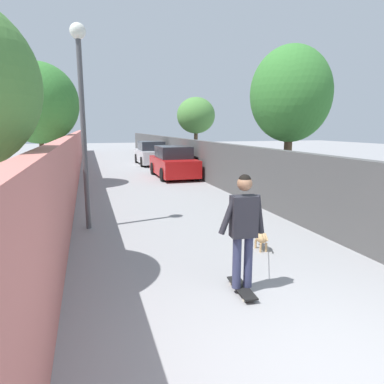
# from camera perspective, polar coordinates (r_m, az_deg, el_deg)

# --- Properties ---
(ground_plane) EXTENTS (80.00, 80.00, 0.00)m
(ground_plane) POSITION_cam_1_polar(r_m,az_deg,el_deg) (16.80, -8.72, 2.09)
(ground_plane) COLOR gray
(wall_left) EXTENTS (48.00, 0.30, 2.15)m
(wall_left) POSITION_cam_1_polar(r_m,az_deg,el_deg) (14.54, -19.15, 4.57)
(wall_left) COLOR #CC726B
(wall_left) RESTS_ON ground
(fence_right) EXTENTS (48.00, 0.30, 1.83)m
(fence_right) POSITION_cam_1_polar(r_m,az_deg,el_deg) (15.45, 3.04, 4.88)
(fence_right) COLOR #4C4C4C
(fence_right) RESTS_ON ground
(tree_left_near) EXTENTS (3.16, 3.16, 5.02)m
(tree_left_near) POSITION_cam_1_polar(r_m,az_deg,el_deg) (15.60, -23.98, 13.21)
(tree_left_near) COLOR #473523
(tree_left_near) RESTS_ON ground
(tree_right_far) EXTENTS (2.41, 2.41, 4.33)m
(tree_right_far) POSITION_cam_1_polar(r_m,az_deg,el_deg) (22.50, 0.65, 12.44)
(tree_right_far) COLOR brown
(tree_right_far) RESTS_ON ground
(tree_right_distant) EXTENTS (2.56, 2.56, 4.99)m
(tree_right_distant) POSITION_cam_1_polar(r_m,az_deg,el_deg) (11.81, 15.92, 15.13)
(tree_right_distant) COLOR brown
(tree_right_distant) RESTS_ON ground
(lamp_post) EXTENTS (0.36, 0.36, 4.75)m
(lamp_post) POSITION_cam_1_polar(r_m,az_deg,el_deg) (8.67, -17.76, 15.10)
(lamp_post) COLOR #4C4C51
(lamp_post) RESTS_ON ground
(skateboard) EXTENTS (0.81, 0.25, 0.08)m
(skateboard) POSITION_cam_1_polar(r_m,az_deg,el_deg) (5.49, 8.19, -15.36)
(skateboard) COLOR black
(skateboard) RESTS_ON ground
(person_skateboarder) EXTENTS (0.24, 0.71, 1.72)m
(person_skateboarder) POSITION_cam_1_polar(r_m,az_deg,el_deg) (5.12, 8.49, -5.03)
(person_skateboarder) COLOR #333859
(person_skateboarder) RESTS_ON skateboard
(dog) EXTENTS (1.90, 1.28, 1.06)m
(dog) POSITION_cam_1_polar(r_m,az_deg,el_deg) (7.22, 11.18, -7.21)
(dog) COLOR tan
(dog) RESTS_ON ground
(car_near) EXTENTS (3.99, 1.80, 1.54)m
(car_near) POSITION_cam_1_polar(r_m,az_deg,el_deg) (17.27, -3.08, 4.82)
(car_near) COLOR #B71414
(car_near) RESTS_ON ground
(car_far) EXTENTS (4.10, 1.80, 1.54)m
(car_far) POSITION_cam_1_polar(r_m,az_deg,el_deg) (23.35, -6.73, 6.28)
(car_far) COLOR silver
(car_far) RESTS_ON ground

